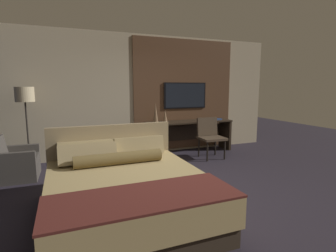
% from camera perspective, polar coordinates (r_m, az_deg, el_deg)
% --- Properties ---
extents(ground_plane, '(16.00, 16.00, 0.00)m').
position_cam_1_polar(ground_plane, '(4.10, 3.00, -14.51)').
color(ground_plane, '#28232D').
extents(wall_back_tv_panel, '(7.20, 0.09, 2.80)m').
position_cam_1_polar(wall_back_tv_panel, '(6.27, -5.42, 6.66)').
color(wall_back_tv_panel, '#BCAD8E').
rests_on(wall_back_tv_panel, ground_plane).
extents(bed, '(1.88, 2.15, 1.02)m').
position_cam_1_polar(bed, '(3.41, -9.16, -13.71)').
color(bed, '#33281E').
rests_on(bed, ground_plane).
extents(desk, '(2.13, 0.54, 0.77)m').
position_cam_1_polar(desk, '(6.48, 4.51, -0.95)').
color(desk, '#2D2319').
rests_on(desk, ground_plane).
extents(tv, '(1.13, 0.04, 0.64)m').
position_cam_1_polar(tv, '(6.59, 3.76, 6.65)').
color(tv, black).
extents(desk_chair, '(0.56, 0.55, 0.90)m').
position_cam_1_polar(desk_chair, '(6.04, 9.06, -1.69)').
color(desk_chair, '#4C3D2D').
rests_on(desk_chair, ground_plane).
extents(armchair_by_window, '(0.71, 0.72, 0.77)m').
position_cam_1_polar(armchair_by_window, '(5.33, -30.29, -7.20)').
color(armchair_by_window, '#47423D').
rests_on(armchair_by_window, ground_plane).
extents(floor_lamp, '(0.34, 0.34, 1.60)m').
position_cam_1_polar(floor_lamp, '(5.64, -28.67, 4.81)').
color(floor_lamp, '#282623').
rests_on(floor_lamp, ground_plane).
extents(vase_tall, '(0.13, 0.13, 0.46)m').
position_cam_1_polar(vase_tall, '(6.04, -2.72, 2.84)').
color(vase_tall, '#846647').
rests_on(vase_tall, desk).
extents(vase_short, '(0.12, 0.12, 0.30)m').
position_cam_1_polar(vase_short, '(6.11, -0.64, 2.16)').
color(vase_short, '#846647').
rests_on(vase_short, desk).
extents(book, '(0.25, 0.20, 0.03)m').
position_cam_1_polar(book, '(6.74, 10.62, 1.48)').
color(book, navy).
rests_on(book, desk).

